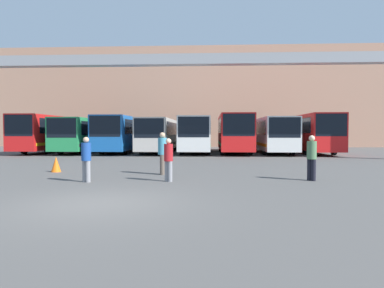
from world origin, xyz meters
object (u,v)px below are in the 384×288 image
Objects in this scene: bus_slot_5 at (234,131)px; pedestrian_near_center at (162,152)px; traffic_cone at (56,164)px; bus_slot_2 at (125,132)px; bus_slot_3 at (160,133)px; pedestrian_near_right at (312,157)px; pedestrian_mid_right at (86,158)px; bus_slot_4 at (197,133)px; bus_slot_0 at (54,132)px; bus_slot_1 at (86,133)px; bus_slot_7 at (309,131)px; pedestrian_near_left at (168,159)px; bus_slot_6 at (272,133)px.

pedestrian_near_center is (-4.21, -15.72, -0.93)m from bus_slot_5.
bus_slot_5 is 14.21× the size of traffic_cone.
bus_slot_3 is (3.36, -0.58, -0.11)m from bus_slot_2.
bus_slot_3 is 15.91× the size of traffic_cone.
pedestrian_near_right reaches higher than pedestrian_mid_right.
bus_slot_2 is 1.06× the size of bus_slot_4.
bus_slot_2 is at bearing 1.60° from bus_slot_0.
bus_slot_3 is 1.12× the size of bus_slot_5.
bus_slot_1 is at bearing -175.76° from bus_slot_4.
bus_slot_7 reaches higher than pedestrian_near_left.
pedestrian_mid_right is at bearing -90.00° from bus_slot_3.
bus_slot_5 is 17.38m from pedestrian_near_right.
bus_slot_5 is at bearing -5.15° from bus_slot_3.
bus_slot_4 is (13.45, -0.19, -0.10)m from bus_slot_0.
bus_slot_5 is (13.45, -0.06, 0.17)m from bus_slot_1.
pedestrian_near_left is (6.39, -18.96, -0.98)m from bus_slot_2.
pedestrian_near_right reaches higher than traffic_cone.
bus_slot_6 is 0.92× the size of bus_slot_7.
bus_slot_3 is at bearing 4.66° from bus_slot_1.
bus_slot_3 is at bearing 80.63° from traffic_cone.
bus_slot_6 is (13.45, -1.11, -0.08)m from bus_slot_2.
bus_slot_3 is 15.88m from traffic_cone.
pedestrian_near_right is at bearing -104.95° from pedestrian_near_center.
bus_slot_6 is 20.80m from pedestrian_mid_right.
bus_slot_1 is 6.75m from bus_slot_3.
bus_slot_4 is (3.36, 0.20, 0.07)m from bus_slot_3.
bus_slot_4 is at bearing 4.24° from bus_slot_1.
bus_slot_7 is at bearing 4.54° from bus_slot_5.
bus_slot_0 is 17.00× the size of traffic_cone.
pedestrian_near_right is 2.44× the size of traffic_cone.
pedestrian_near_left is at bearing -101.73° from bus_slot_5.
bus_slot_4 is at bearing -23.51° from pedestrian_near_right.
bus_slot_2 is 6.73m from bus_slot_4.
bus_slot_6 reaches higher than pedestrian_near_right.
bus_slot_6 is (10.09, -0.53, 0.03)m from bus_slot_3.
bus_slot_1 is 20.18m from bus_slot_7.
pedestrian_near_center is at bearing -104.99° from bus_slot_5.
bus_slot_2 is 21.93m from pedestrian_near_right.
bus_slot_0 is 6.73m from bus_slot_2.
bus_slot_6 reaches higher than pedestrian_near_center.
bus_slot_0 is at bearing 177.79° from bus_slot_3.
bus_slot_0 reaches higher than bus_slot_6.
pedestrian_mid_right is at bearing -50.19° from traffic_cone.
bus_slot_6 reaches higher than pedestrian_near_left.
bus_slot_5 is 19.33m from pedestrian_mid_right.
bus_slot_2 is at bearing 126.58° from pedestrian_mid_right.
bus_slot_1 is 20.35m from pedestrian_near_left.
pedestrian_near_center is 2.59× the size of traffic_cone.
bus_slot_5 is at bearing -65.52° from pedestrian_near_left.
bus_slot_0 is at bearing 179.20° from bus_slot_4.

